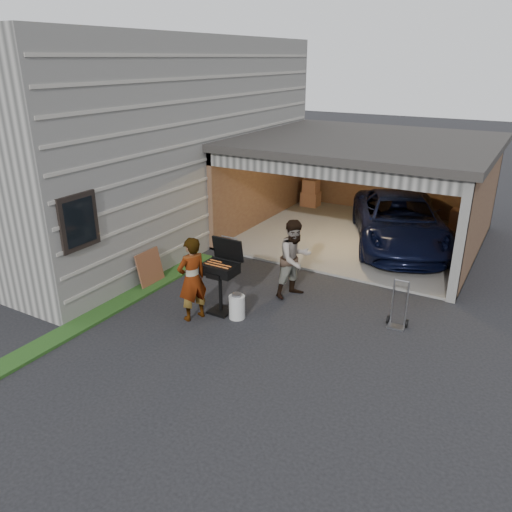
{
  "coord_description": "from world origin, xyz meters",
  "views": [
    {
      "loc": [
        5.12,
        -7.02,
        4.97
      ],
      "look_at": [
        0.32,
        1.22,
        1.15
      ],
      "focal_mm": 35.0,
      "sensor_mm": 36.0,
      "label": 1
    }
  ],
  "objects_px": {
    "minivan": "(400,223)",
    "bbq_grill": "(221,271)",
    "hand_truck": "(397,318)",
    "woman": "(192,279)",
    "plywood_panel": "(150,268)",
    "man": "(295,259)",
    "propane_tank": "(237,307)"
  },
  "relations": [
    {
      "from": "woman",
      "to": "plywood_panel",
      "type": "distance_m",
      "value": 2.06
    },
    {
      "from": "minivan",
      "to": "man",
      "type": "xyz_separation_m",
      "value": [
        -1.15,
        -4.25,
        0.19
      ]
    },
    {
      "from": "man",
      "to": "bbq_grill",
      "type": "height_order",
      "value": "man"
    },
    {
      "from": "woman",
      "to": "man",
      "type": "height_order",
      "value": "man"
    },
    {
      "from": "bbq_grill",
      "to": "woman",
      "type": "bearing_deg",
      "value": -121.73
    },
    {
      "from": "man",
      "to": "hand_truck",
      "type": "height_order",
      "value": "man"
    },
    {
      "from": "bbq_grill",
      "to": "hand_truck",
      "type": "bearing_deg",
      "value": 20.03
    },
    {
      "from": "minivan",
      "to": "plywood_panel",
      "type": "relative_size",
      "value": 5.95
    },
    {
      "from": "hand_truck",
      "to": "minivan",
      "type": "bearing_deg",
      "value": 101.57
    },
    {
      "from": "woman",
      "to": "propane_tank",
      "type": "relative_size",
      "value": 3.56
    },
    {
      "from": "minivan",
      "to": "propane_tank",
      "type": "relative_size",
      "value": 10.16
    },
    {
      "from": "bbq_grill",
      "to": "plywood_panel",
      "type": "distance_m",
      "value": 2.25
    },
    {
      "from": "man",
      "to": "hand_truck",
      "type": "relative_size",
      "value": 1.77
    },
    {
      "from": "man",
      "to": "plywood_panel",
      "type": "bearing_deg",
      "value": 134.28
    },
    {
      "from": "minivan",
      "to": "plywood_panel",
      "type": "bearing_deg",
      "value": -151.16
    },
    {
      "from": "bbq_grill",
      "to": "hand_truck",
      "type": "relative_size",
      "value": 1.56
    },
    {
      "from": "minivan",
      "to": "bbq_grill",
      "type": "distance_m",
      "value": 6.07
    },
    {
      "from": "woman",
      "to": "plywood_panel",
      "type": "height_order",
      "value": "woman"
    },
    {
      "from": "man",
      "to": "propane_tank",
      "type": "relative_size",
      "value": 3.59
    },
    {
      "from": "woman",
      "to": "man",
      "type": "xyz_separation_m",
      "value": [
        1.3,
        1.97,
        0.01
      ]
    },
    {
      "from": "bbq_grill",
      "to": "propane_tank",
      "type": "distance_m",
      "value": 0.8
    },
    {
      "from": "woman",
      "to": "propane_tank",
      "type": "height_order",
      "value": "woman"
    },
    {
      "from": "woman",
      "to": "plywood_panel",
      "type": "bearing_deg",
      "value": -91.5
    },
    {
      "from": "hand_truck",
      "to": "woman",
      "type": "bearing_deg",
      "value": -158.26
    },
    {
      "from": "minivan",
      "to": "woman",
      "type": "relative_size",
      "value": 2.86
    },
    {
      "from": "bbq_grill",
      "to": "propane_tank",
      "type": "relative_size",
      "value": 3.16
    },
    {
      "from": "minivan",
      "to": "plywood_panel",
      "type": "height_order",
      "value": "minivan"
    },
    {
      "from": "man",
      "to": "propane_tank",
      "type": "height_order",
      "value": "man"
    },
    {
      "from": "woman",
      "to": "bbq_grill",
      "type": "height_order",
      "value": "woman"
    },
    {
      "from": "woman",
      "to": "hand_truck",
      "type": "height_order",
      "value": "woman"
    },
    {
      "from": "man",
      "to": "minivan",
      "type": "bearing_deg",
      "value": 8.78
    },
    {
      "from": "man",
      "to": "woman",
      "type": "bearing_deg",
      "value": 170.4
    }
  ]
}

